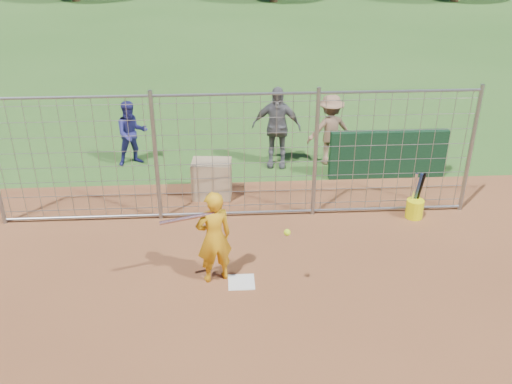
{
  "coord_description": "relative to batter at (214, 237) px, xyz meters",
  "views": [
    {
      "loc": [
        -0.22,
        -7.81,
        5.61
      ],
      "look_at": [
        0.3,
        0.8,
        1.15
      ],
      "focal_mm": 40.0,
      "sensor_mm": 36.0,
      "label": 1
    }
  ],
  "objects": [
    {
      "name": "bucket_with_bats",
      "position": [
        3.9,
        1.82,
        -0.56
      ],
      "size": [
        0.34,
        0.34,
        0.97
      ],
      "color": "#F7F50D",
      "rests_on": "ground"
    },
    {
      "name": "equipment_in_play",
      "position": [
        -0.03,
        -0.25,
        0.44
      ],
      "size": [
        1.97,
        0.49,
        0.23
      ],
      "color": "silver",
      "rests_on": "ground"
    },
    {
      "name": "home_plate",
      "position": [
        0.42,
        -0.14,
        -0.8
      ],
      "size": [
        0.43,
        0.43,
        0.02
      ],
      "primitive_type": "cube",
      "color": "silver",
      "rests_on": "ground"
    },
    {
      "name": "backstop_fence",
      "position": [
        0.42,
        2.06,
        0.45
      ],
      "size": [
        9.08,
        0.08,
        2.6
      ],
      "color": "gray",
      "rests_on": "ground"
    },
    {
      "name": "bystander_c",
      "position": [
        2.66,
        4.51,
        0.02
      ],
      "size": [
        1.17,
        0.8,
        1.66
      ],
      "primitive_type": "imported",
      "rotation": [
        0.0,
        0.0,
        3.32
      ],
      "color": "#90694E",
      "rests_on": "ground"
    },
    {
      "name": "bystander_a",
      "position": [
        -1.93,
        4.73,
        -0.04
      ],
      "size": [
        0.9,
        0.8,
        1.53
      ],
      "primitive_type": "imported",
      "rotation": [
        0.0,
        0.0,
        0.35
      ],
      "color": "navy",
      "rests_on": "ground"
    },
    {
      "name": "ground",
      "position": [
        0.42,
        0.06,
        -0.81
      ],
      "size": [
        100.0,
        100.0,
        0.0
      ],
      "primitive_type": "plane",
      "color": "#2D591E",
      "rests_on": "ground"
    },
    {
      "name": "dugout_wall",
      "position": [
        3.82,
        3.66,
        -0.26
      ],
      "size": [
        2.6,
        0.2,
        1.1
      ],
      "primitive_type": "cube",
      "color": "#11381E",
      "rests_on": "ground"
    },
    {
      "name": "bystander_b",
      "position": [
        1.4,
        4.43,
        0.15
      ],
      "size": [
        1.18,
        0.66,
        1.91
      ],
      "primitive_type": "imported",
      "rotation": [
        0.0,
        0.0,
        -0.18
      ],
      "color": "#5B5B60",
      "rests_on": "ground"
    },
    {
      "name": "equipment_bin",
      "position": [
        -0.08,
        2.95,
        -0.41
      ],
      "size": [
        0.85,
        0.62,
        0.8
      ],
      "primitive_type": "cube",
      "rotation": [
        0.0,
        0.0,
        -0.09
      ],
      "color": "tan",
      "rests_on": "ground"
    },
    {
      "name": "batter",
      "position": [
        0.0,
        0.0,
        0.0
      ],
      "size": [
        0.68,
        0.56,
        1.61
      ],
      "primitive_type": "imported",
      "rotation": [
        0.0,
        0.0,
        3.47
      ],
      "color": "orange",
      "rests_on": "ground"
    }
  ]
}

